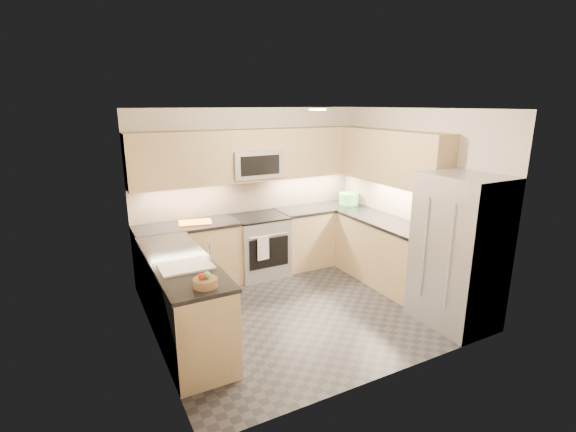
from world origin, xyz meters
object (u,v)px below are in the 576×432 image
(utensil_bowl, at_px, (349,199))
(cutting_board, at_px, (195,222))
(microwave, at_px, (255,164))
(fruit_basket, at_px, (205,283))
(refrigerator, at_px, (459,251))
(gas_range, at_px, (260,246))

(utensil_bowl, bearing_deg, cutting_board, 178.35)
(microwave, xyz_separation_m, fruit_basket, (-1.46, -2.20, -0.72))
(utensil_bowl, bearing_deg, microwave, 174.49)
(microwave, distance_m, refrigerator, 3.04)
(refrigerator, relative_size, fruit_basket, 8.04)
(gas_range, xyz_separation_m, fruit_basket, (-1.46, -2.08, 0.53))
(utensil_bowl, distance_m, cutting_board, 2.58)
(utensil_bowl, relative_size, fruit_basket, 1.43)
(refrigerator, height_order, cutting_board, refrigerator)
(refrigerator, distance_m, utensil_bowl, 2.40)
(gas_range, relative_size, refrigerator, 0.51)
(cutting_board, bearing_deg, refrigerator, -45.69)
(gas_range, distance_m, microwave, 1.25)
(gas_range, relative_size, microwave, 1.20)
(microwave, relative_size, fruit_basket, 3.39)
(microwave, distance_m, fruit_basket, 2.74)
(microwave, height_order, refrigerator, microwave)
(gas_range, bearing_deg, refrigerator, -59.12)
(gas_range, distance_m, fruit_basket, 2.59)
(refrigerator, bearing_deg, microwave, 119.62)
(microwave, height_order, utensil_bowl, microwave)
(refrigerator, bearing_deg, fruit_basket, 173.19)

